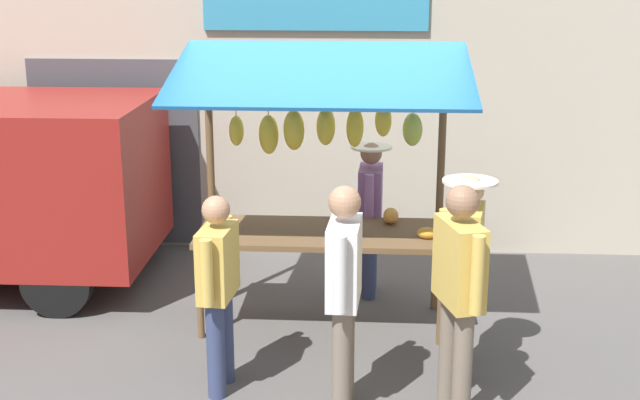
{
  "coord_description": "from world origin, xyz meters",
  "views": [
    {
      "loc": [
        -0.44,
        7.32,
        3.23
      ],
      "look_at": [
        0.0,
        0.3,
        1.25
      ],
      "focal_mm": 48.64,
      "sensor_mm": 36.0,
      "label": 1
    }
  ],
  "objects_px": {
    "vendor_with_sunhat": "(370,207)",
    "shopper_in_grey_tee": "(344,282)",
    "market_stall": "(324,154)",
    "shopper_with_shopping_bag": "(218,281)",
    "shopper_in_striped_shirt": "(466,259)",
    "shopper_with_ponytail": "(459,283)"
  },
  "relations": [
    {
      "from": "vendor_with_sunhat",
      "to": "shopper_with_ponytail",
      "type": "bearing_deg",
      "value": 18.01
    },
    {
      "from": "shopper_in_striped_shirt",
      "to": "market_stall",
      "type": "bearing_deg",
      "value": 61.01
    },
    {
      "from": "market_stall",
      "to": "shopper_in_grey_tee",
      "type": "bearing_deg",
      "value": 98.6
    },
    {
      "from": "shopper_with_ponytail",
      "to": "vendor_with_sunhat",
      "type": "bearing_deg",
      "value": -0.4
    },
    {
      "from": "vendor_with_sunhat",
      "to": "shopper_in_grey_tee",
      "type": "xyz_separation_m",
      "value": [
        0.17,
        2.28,
        0.1
      ]
    },
    {
      "from": "vendor_with_sunhat",
      "to": "shopper_with_shopping_bag",
      "type": "xyz_separation_m",
      "value": [
        1.12,
        2.05,
        -0.0
      ]
    },
    {
      "from": "shopper_with_shopping_bag",
      "to": "shopper_with_ponytail",
      "type": "xyz_separation_m",
      "value": [
        -1.76,
        0.22,
        0.12
      ]
    },
    {
      "from": "vendor_with_sunhat",
      "to": "shopper_in_grey_tee",
      "type": "bearing_deg",
      "value": -2.02
    },
    {
      "from": "vendor_with_sunhat",
      "to": "shopper_with_ponytail",
      "type": "relative_size",
      "value": 0.89
    },
    {
      "from": "shopper_in_grey_tee",
      "to": "shopper_with_ponytail",
      "type": "xyz_separation_m",
      "value": [
        -0.81,
        -0.0,
        0.01
      ]
    },
    {
      "from": "shopper_in_striped_shirt",
      "to": "shopper_in_grey_tee",
      "type": "bearing_deg",
      "value": 134.26
    },
    {
      "from": "shopper_with_ponytail",
      "to": "shopper_in_striped_shirt",
      "type": "bearing_deg",
      "value": -26.9
    },
    {
      "from": "market_stall",
      "to": "shopper_in_striped_shirt",
      "type": "distance_m",
      "value": 1.64
    },
    {
      "from": "vendor_with_sunhat",
      "to": "shopper_in_striped_shirt",
      "type": "distance_m",
      "value": 1.83
    },
    {
      "from": "market_stall",
      "to": "vendor_with_sunhat",
      "type": "distance_m",
      "value": 1.05
    },
    {
      "from": "market_stall",
      "to": "shopper_in_grey_tee",
      "type": "relative_size",
      "value": 1.47
    },
    {
      "from": "shopper_with_shopping_bag",
      "to": "shopper_with_ponytail",
      "type": "bearing_deg",
      "value": -92.01
    },
    {
      "from": "vendor_with_sunhat",
      "to": "shopper_with_shopping_bag",
      "type": "height_order",
      "value": "shopper_with_shopping_bag"
    },
    {
      "from": "vendor_with_sunhat",
      "to": "shopper_in_grey_tee",
      "type": "height_order",
      "value": "shopper_in_grey_tee"
    },
    {
      "from": "market_stall",
      "to": "shopper_with_shopping_bag",
      "type": "distance_m",
      "value": 1.68
    },
    {
      "from": "shopper_in_grey_tee",
      "to": "shopper_with_ponytail",
      "type": "distance_m",
      "value": 0.81
    },
    {
      "from": "shopper_in_grey_tee",
      "to": "shopper_with_ponytail",
      "type": "height_order",
      "value": "shopper_with_ponytail"
    }
  ]
}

